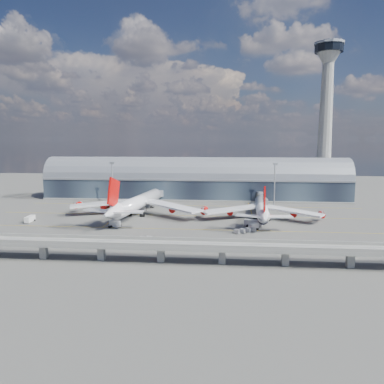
# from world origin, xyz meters

# --- Properties ---
(ground) EXTENTS (500.00, 500.00, 0.00)m
(ground) POSITION_xyz_m (0.00, 0.00, 0.00)
(ground) COLOR #474744
(ground) RESTS_ON ground
(taxi_lines) EXTENTS (200.00, 80.12, 0.01)m
(taxi_lines) POSITION_xyz_m (0.00, 22.11, 0.01)
(taxi_lines) COLOR gold
(taxi_lines) RESTS_ON ground
(terminal) EXTENTS (200.00, 30.00, 28.00)m
(terminal) POSITION_xyz_m (0.00, 77.99, 11.34)
(terminal) COLOR #1E2532
(terminal) RESTS_ON ground
(control_tower) EXTENTS (19.00, 19.00, 103.00)m
(control_tower) POSITION_xyz_m (85.00, 83.00, 51.64)
(control_tower) COLOR gray
(control_tower) RESTS_ON ground
(guideway) EXTENTS (220.00, 8.50, 7.20)m
(guideway) POSITION_xyz_m (-0.00, -55.00, 5.29)
(guideway) COLOR gray
(guideway) RESTS_ON ground
(floodlight_mast_left) EXTENTS (3.00, 0.70, 25.70)m
(floodlight_mast_left) POSITION_xyz_m (-50.00, 55.00, 13.63)
(floodlight_mast_left) COLOR gray
(floodlight_mast_left) RESTS_ON ground
(floodlight_mast_right) EXTENTS (3.00, 0.70, 25.70)m
(floodlight_mast_right) POSITION_xyz_m (50.00, 55.00, 13.63)
(floodlight_mast_right) COLOR gray
(floodlight_mast_right) RESTS_ON ground
(airliner_left) EXTENTS (74.26, 78.10, 23.79)m
(airliner_left) POSITION_xyz_m (-25.38, 17.11, 6.80)
(airliner_left) COLOR white
(airliner_left) RESTS_ON ground
(airliner_right) EXTENTS (61.31, 64.08, 20.33)m
(airliner_right) POSITION_xyz_m (38.73, 13.35, 5.27)
(airliner_right) COLOR white
(airliner_right) RESTS_ON ground
(jet_bridge_left) EXTENTS (4.40, 28.00, 7.25)m
(jet_bridge_left) POSITION_xyz_m (-21.57, 53.12, 5.18)
(jet_bridge_left) COLOR gray
(jet_bridge_left) RESTS_ON ground
(jet_bridge_right) EXTENTS (4.40, 32.00, 7.25)m
(jet_bridge_right) POSITION_xyz_m (42.32, 51.18, 5.18)
(jet_bridge_right) COLOR gray
(jet_bridge_right) RESTS_ON ground
(service_truck_0) EXTENTS (2.88, 7.27, 2.96)m
(service_truck_0) POSITION_xyz_m (-73.53, -2.55, 1.53)
(service_truck_0) COLOR silver
(service_truck_0) RESTS_ON ground
(service_truck_1) EXTENTS (5.78, 4.93, 3.08)m
(service_truck_1) POSITION_xyz_m (-29.45, -8.94, 1.55)
(service_truck_1) COLOR silver
(service_truck_1) RESTS_ON ground
(service_truck_2) EXTENTS (8.68, 4.48, 3.03)m
(service_truck_2) POSITION_xyz_m (33.64, -1.26, 1.58)
(service_truck_2) COLOR silver
(service_truck_2) RESTS_ON ground
(service_truck_3) EXTENTS (4.91, 5.43, 2.57)m
(service_truck_3) POSITION_xyz_m (33.43, -6.64, 1.32)
(service_truck_3) COLOR silver
(service_truck_3) RESTS_ON ground
(service_truck_4) EXTENTS (4.05, 5.70, 3.01)m
(service_truck_4) POSITION_xyz_m (37.39, 43.19, 1.52)
(service_truck_4) COLOR silver
(service_truck_4) RESTS_ON ground
(service_truck_5) EXTENTS (4.70, 5.72, 2.64)m
(service_truck_5) POSITION_xyz_m (-25.65, 30.07, 1.35)
(service_truck_5) COLOR silver
(service_truck_5) RESTS_ON ground
(cargo_train_0) EXTENTS (6.88, 1.81, 1.52)m
(cargo_train_0) POSITION_xyz_m (-21.53, -33.74, 0.80)
(cargo_train_0) COLOR gray
(cargo_train_0) RESTS_ON ground
(cargo_train_1) EXTENTS (13.87, 4.75, 1.84)m
(cargo_train_1) POSITION_xyz_m (-14.48, -32.22, 0.96)
(cargo_train_1) COLOR gray
(cargo_train_1) RESTS_ON ground
(cargo_train_2) EXTENTS (10.15, 6.96, 1.80)m
(cargo_train_2) POSITION_xyz_m (29.38, -13.73, 0.94)
(cargo_train_2) COLOR gray
(cargo_train_2) RESTS_ON ground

